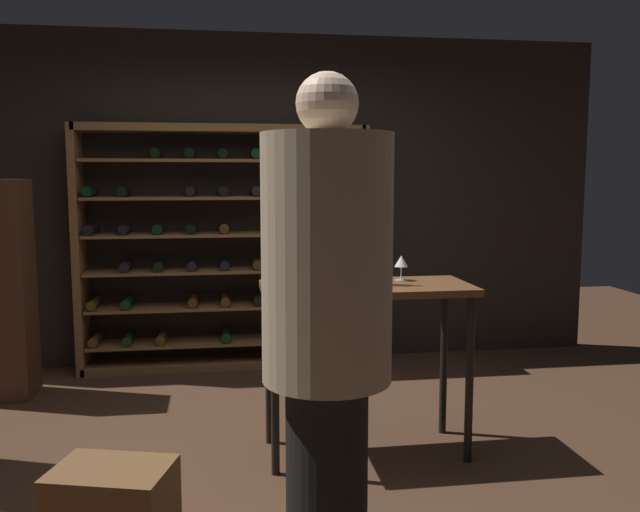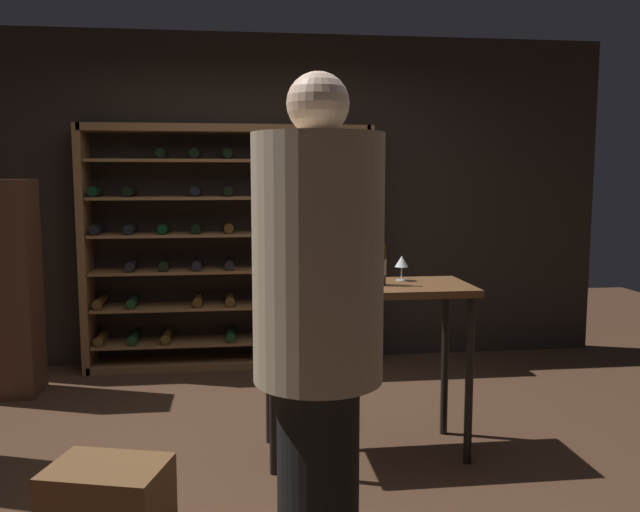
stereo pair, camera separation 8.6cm
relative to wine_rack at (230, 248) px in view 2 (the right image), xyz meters
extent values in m
plane|color=#472D1E|center=(0.29, -1.92, -0.97)|extent=(10.26, 10.26, 0.00)
cube|color=black|center=(0.29, 0.21, 0.38)|extent=(5.81, 0.10, 2.70)
cube|color=brown|center=(-1.13, 0.00, 0.01)|extent=(0.06, 0.32, 1.95)
cube|color=brown|center=(1.12, 0.00, 0.01)|extent=(0.06, 0.32, 1.95)
cube|color=brown|center=(0.00, 0.00, 0.95)|extent=(2.25, 0.32, 0.06)
cube|color=brown|center=(0.00, 0.00, -0.94)|extent=(2.25, 0.32, 0.06)
cube|color=brown|center=(0.00, 0.00, -0.76)|extent=(2.17, 0.32, 0.02)
cylinder|color=#4C3314|center=(-1.03, 0.00, -0.70)|extent=(0.08, 0.30, 0.08)
cylinder|color=black|center=(-0.77, 0.00, -0.70)|extent=(0.08, 0.30, 0.08)
cylinder|color=#4C3314|center=(-0.51, 0.00, -0.70)|extent=(0.08, 0.30, 0.08)
cylinder|color=black|center=(0.00, 0.00, -0.70)|extent=(0.08, 0.30, 0.08)
cylinder|color=black|center=(0.51, 0.00, -0.70)|extent=(0.08, 0.30, 0.08)
cylinder|color=black|center=(0.77, 0.00, -0.70)|extent=(0.08, 0.30, 0.08)
cylinder|color=black|center=(1.02, 0.00, -0.70)|extent=(0.08, 0.30, 0.08)
cube|color=brown|center=(0.00, 0.00, -0.47)|extent=(2.17, 0.32, 0.02)
cylinder|color=#4C3314|center=(-1.03, 0.00, -0.41)|extent=(0.08, 0.30, 0.08)
cylinder|color=black|center=(-0.77, 0.00, -0.41)|extent=(0.08, 0.30, 0.08)
cylinder|color=#4C3314|center=(-0.26, 0.00, -0.41)|extent=(0.08, 0.30, 0.08)
cylinder|color=#4C3314|center=(0.00, 0.00, -0.41)|extent=(0.08, 0.30, 0.08)
cylinder|color=black|center=(0.25, 0.00, -0.41)|extent=(0.08, 0.30, 0.08)
cylinder|color=black|center=(0.51, 0.00, -0.41)|extent=(0.08, 0.30, 0.08)
cylinder|color=black|center=(0.77, 0.00, -0.41)|extent=(0.08, 0.30, 0.08)
cube|color=brown|center=(0.00, 0.00, -0.18)|extent=(2.17, 0.32, 0.02)
cylinder|color=black|center=(-0.77, 0.00, -0.12)|extent=(0.08, 0.30, 0.08)
cylinder|color=black|center=(-0.51, 0.00, -0.12)|extent=(0.08, 0.30, 0.08)
cylinder|color=black|center=(-0.26, 0.00, -0.12)|extent=(0.08, 0.30, 0.08)
cylinder|color=black|center=(0.00, 0.00, -0.12)|extent=(0.08, 0.30, 0.08)
cylinder|color=#4C3314|center=(0.25, 0.00, -0.12)|extent=(0.08, 0.30, 0.08)
cylinder|color=black|center=(0.51, 0.00, -0.12)|extent=(0.08, 0.30, 0.08)
cylinder|color=black|center=(0.77, 0.00, -0.12)|extent=(0.08, 0.30, 0.08)
cube|color=brown|center=(0.00, 0.00, 0.12)|extent=(2.17, 0.32, 0.02)
cylinder|color=black|center=(-1.03, 0.00, 0.17)|extent=(0.08, 0.30, 0.08)
cylinder|color=black|center=(-0.77, 0.00, 0.17)|extent=(0.08, 0.30, 0.08)
cylinder|color=black|center=(-0.51, 0.00, 0.17)|extent=(0.08, 0.30, 0.08)
cylinder|color=black|center=(-0.26, 0.00, 0.17)|extent=(0.08, 0.30, 0.08)
cylinder|color=#4C3314|center=(0.00, 0.00, 0.17)|extent=(0.08, 0.30, 0.08)
cylinder|color=black|center=(0.51, 0.00, 0.17)|extent=(0.08, 0.30, 0.08)
cylinder|color=black|center=(1.02, 0.00, 0.17)|extent=(0.08, 0.30, 0.08)
cube|color=brown|center=(0.00, 0.00, 0.41)|extent=(2.17, 0.32, 0.02)
cylinder|color=black|center=(-1.03, 0.00, 0.46)|extent=(0.08, 0.30, 0.08)
cylinder|color=black|center=(-0.77, 0.00, 0.46)|extent=(0.08, 0.30, 0.08)
cylinder|color=black|center=(-0.26, 0.00, 0.46)|extent=(0.08, 0.30, 0.08)
cylinder|color=black|center=(0.00, 0.00, 0.46)|extent=(0.08, 0.30, 0.08)
cylinder|color=black|center=(0.25, 0.00, 0.46)|extent=(0.08, 0.30, 0.08)
cylinder|color=black|center=(0.77, 0.00, 0.46)|extent=(0.08, 0.30, 0.08)
cylinder|color=black|center=(1.02, 0.00, 0.46)|extent=(0.08, 0.30, 0.08)
cube|color=brown|center=(0.00, 0.00, 0.70)|extent=(2.17, 0.32, 0.02)
cylinder|color=black|center=(-0.51, 0.00, 0.76)|extent=(0.08, 0.30, 0.08)
cylinder|color=black|center=(-0.26, 0.00, 0.76)|extent=(0.08, 0.30, 0.08)
cylinder|color=black|center=(0.00, 0.00, 0.76)|extent=(0.08, 0.30, 0.08)
cylinder|color=black|center=(0.25, 0.00, 0.76)|extent=(0.08, 0.30, 0.08)
cylinder|color=black|center=(0.51, 0.00, 0.76)|extent=(0.08, 0.30, 0.08)
cylinder|color=black|center=(0.77, 0.00, 0.76)|extent=(0.08, 0.30, 0.08)
cylinder|color=#4C3314|center=(1.02, 0.00, 0.76)|extent=(0.08, 0.30, 0.08)
cube|color=brown|center=(0.76, -1.84, -0.03)|extent=(1.15, 0.52, 0.04)
cylinder|color=black|center=(0.23, -2.05, -0.51)|extent=(0.04, 0.04, 0.92)
cylinder|color=black|center=(1.29, -2.05, -0.51)|extent=(0.04, 0.04, 0.92)
cylinder|color=black|center=(0.23, -1.63, -0.51)|extent=(0.04, 0.04, 0.92)
cylinder|color=black|center=(1.29, -1.63, -0.51)|extent=(0.04, 0.04, 0.92)
cylinder|color=black|center=(0.34, -3.05, -0.56)|extent=(0.30, 0.30, 0.82)
cylinder|color=tan|center=(0.34, -3.05, 0.29)|extent=(0.47, 0.47, 0.89)
sphere|color=beige|center=(0.34, -3.05, 0.83)|extent=(0.22, 0.22, 0.22)
cube|color=brown|center=(-0.50, -2.65, -0.79)|extent=(0.56, 0.46, 0.35)
cube|color=#4C2D1E|center=(-1.58, -0.52, -0.21)|extent=(0.44, 0.36, 1.53)
cylinder|color=#4C3314|center=(0.83, -1.86, 0.10)|extent=(0.07, 0.07, 0.22)
cone|color=#4C3314|center=(0.83, -1.86, 0.22)|extent=(0.07, 0.07, 0.03)
cylinder|color=#4C3314|center=(0.83, -1.86, 0.27)|extent=(0.03, 0.03, 0.07)
cylinder|color=#B7932D|center=(0.83, -1.86, 0.32)|extent=(0.03, 0.03, 0.02)
cylinder|color=#C6B28C|center=(0.83, -1.86, 0.09)|extent=(0.08, 0.08, 0.08)
cylinder|color=black|center=(0.41, -1.96, 0.09)|extent=(0.07, 0.07, 0.21)
cone|color=black|center=(0.41, -1.96, 0.21)|extent=(0.07, 0.07, 0.03)
cylinder|color=black|center=(0.41, -1.96, 0.26)|extent=(0.03, 0.03, 0.09)
cylinder|color=maroon|center=(0.41, -1.96, 0.32)|extent=(0.03, 0.03, 0.02)
cylinder|color=#C6B28C|center=(0.41, -1.96, 0.08)|extent=(0.08, 0.08, 0.08)
cylinder|color=silver|center=(0.61, -1.83, -0.01)|extent=(0.07, 0.07, 0.00)
cylinder|color=silver|center=(0.61, -1.83, 0.03)|extent=(0.01, 0.01, 0.07)
cone|color=silver|center=(0.61, -1.83, 0.10)|extent=(0.08, 0.08, 0.07)
cylinder|color=#590A14|center=(0.61, -1.83, 0.08)|extent=(0.05, 0.05, 0.03)
cylinder|color=silver|center=(0.99, -1.73, -0.01)|extent=(0.07, 0.07, 0.00)
cylinder|color=silver|center=(0.99, -1.73, 0.03)|extent=(0.01, 0.01, 0.07)
cone|color=silver|center=(0.99, -1.73, 0.10)|extent=(0.08, 0.08, 0.06)
cylinder|color=#590A14|center=(0.99, -1.73, 0.09)|extent=(0.04, 0.04, 0.02)
camera|label=1|loc=(-0.03, -5.37, 0.58)|focal=37.30mm
camera|label=2|loc=(0.06, -5.38, 0.58)|focal=37.30mm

